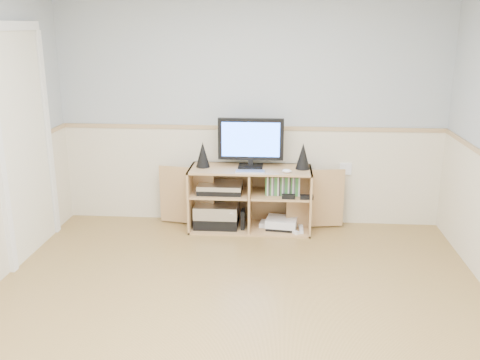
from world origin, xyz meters
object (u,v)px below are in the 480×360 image
media_cabinet (250,197)px  game_consoles (281,223)px  keyboard (250,171)px  monitor (251,141)px

media_cabinet → game_consoles: media_cabinet is taller
media_cabinet → keyboard: keyboard is taller
game_consoles → monitor: bearing=169.2°
monitor → game_consoles: size_ratio=1.45×
media_cabinet → game_consoles: (0.32, -0.07, -0.26)m
keyboard → game_consoles: (0.31, 0.13, -0.59)m
game_consoles → media_cabinet: bearing=168.0°
media_cabinet → keyboard: size_ratio=6.70×
media_cabinet → monitor: 0.59m
media_cabinet → keyboard: (0.01, -0.19, 0.32)m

